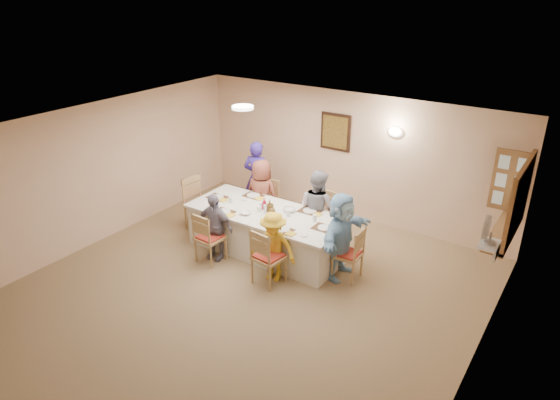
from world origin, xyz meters
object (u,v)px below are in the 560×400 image
Objects in this scene: chair_back_left at (266,204)px; chair_left_end at (200,204)px; dining_table at (267,231)px; chair_right_end at (348,253)px; desk_fan at (489,233)px; diner_front_left at (214,227)px; serving_hatch at (519,201)px; condiment_ketchup at (264,204)px; diner_front_right at (273,247)px; diner_back_left at (262,195)px; diner_back_right at (317,209)px; chair_front_right at (269,256)px; caregiver at (257,178)px; chair_back_right at (320,218)px; diner_right_end at (341,236)px; chair_front_left at (210,237)px.

chair_back_left is 0.89× the size of chair_left_end.
chair_right_end is at bearing 0.00° from dining_table.
desk_fan is 4.30m from diner_front_left.
condiment_ketchup is at bearing -166.00° from serving_hatch.
diner_front_right is (1.20, 0.00, -0.01)m from diner_front_left.
chair_right_end is 2.27m from diner_back_left.
desk_fan reaches higher than diner_back_right.
chair_right_end is at bearing 156.21° from diner_back_right.
dining_table is 3.12× the size of chair_right_end.
dining_table is 2.03× the size of diner_back_left.
caregiver is (-1.65, 1.95, 0.29)m from chair_front_right.
desk_fan is 0.30× the size of chair_left_end.
chair_back_left is at bearing 124.34° from condiment_ketchup.
chair_left_end is 0.71× the size of diner_back_right.
chair_right_end is at bearing -1.67° from condiment_ketchup.
caregiver is (-1.65, 1.83, 0.19)m from diner_front_right.
diner_back_left is (0.95, 0.68, 0.18)m from chair_left_end.
serving_hatch is at bearing 10.65° from chair_back_right.
chair_front_left is at bearing 113.21° from diner_right_end.
chair_back_left is 1.91m from diner_front_right.
chair_front_left is (0.00, -1.60, 0.00)m from chair_back_left.
caregiver reaches higher than diner_front_left.
chair_front_right is at bearing 123.74° from diner_back_left.
desk_fan is at bearing -6.37° from condiment_ketchup.
chair_back_left is at bearing -45.93° from chair_front_right.
serving_hatch reaches higher than chair_left_end.
chair_front_right is 1.50m from diner_back_right.
diner_right_end is at bearing -155.01° from chair_front_left.
chair_right_end is at bearing -156.21° from chair_front_left.
serving_hatch is 4.69m from diner_front_left.
serving_hatch reaches higher than diner_back_right.
desk_fan is 0.22× the size of diner_back_left.
chair_right_end is 1.69m from condiment_ketchup.
diner_back_left is at bearing -86.62° from chair_front_left.
caregiver is 1.47m from condiment_ketchup.
diner_front_left reaches higher than diner_front_right.
chair_front_left is at bearing 90.14° from caregiver.
chair_back_left is (-4.29, -0.19, -1.05)m from serving_hatch.
diner_right_end is (2.02, 0.68, 0.12)m from diner_front_left.
chair_back_right is 0.68× the size of diner_back_right.
chair_back_right is 0.70× the size of diner_back_left.
caregiver is 7.20× the size of condiment_ketchup.
diner_back_right reaches higher than chair_right_end.
diner_right_end is (0.82, 0.80, 0.24)m from chair_front_right.
serving_hatch is at bearing -64.83° from diner_right_end.
chair_front_right is 1.17m from diner_right_end.
chair_front_right is 0.69× the size of diner_back_left.
desk_fan is at bearing 160.71° from diner_back_left.
dining_table is 0.93m from diner_front_right.
desk_fan is 0.21× the size of diner_back_right.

